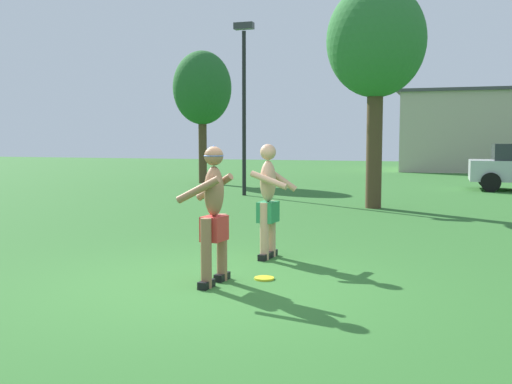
{
  "coord_description": "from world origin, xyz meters",
  "views": [
    {
      "loc": [
        2.65,
        -6.56,
        1.78
      ],
      "look_at": [
        0.07,
        1.51,
        1.01
      ],
      "focal_mm": 42.0,
      "sensor_mm": 36.0,
      "label": 1
    }
  ],
  "objects": [
    {
      "name": "tree_left_field",
      "position": [
        0.88,
        8.74,
        4.11
      ],
      "size": [
        2.46,
        2.46,
        5.59
      ],
      "color": "#4C3823",
      "rests_on": "ground_plane"
    },
    {
      "name": "player_with_cap",
      "position": [
        -0.02,
        0.11,
        0.92
      ],
      "size": [
        0.59,
        0.69,
        1.69
      ],
      "color": "black",
      "rests_on": "ground_plane"
    },
    {
      "name": "outbuilding_behind_lot",
      "position": [
        5.83,
        28.38,
        2.15
      ],
      "size": [
        11.62,
        6.83,
        4.28
      ],
      "color": "#B2A893",
      "rests_on": "ground_plane"
    },
    {
      "name": "lamp_post",
      "position": [
        -3.34,
        10.91,
        3.26
      ],
      "size": [
        0.6,
        0.24,
        5.25
      ],
      "color": "black",
      "rests_on": "ground_plane"
    },
    {
      "name": "player_in_green",
      "position": [
        0.16,
        1.82,
        0.89
      ],
      "size": [
        0.6,
        0.61,
        1.69
      ],
      "color": "black",
      "rests_on": "ground_plane"
    },
    {
      "name": "frisbee",
      "position": [
        0.49,
        0.53,
        0.01
      ],
      "size": [
        0.25,
        0.25,
        0.03
      ],
      "primitive_type": "cylinder",
      "color": "yellow",
      "rests_on": "ground_plane"
    },
    {
      "name": "tree_behind_players",
      "position": [
        -6.53,
        15.2,
        3.68
      ],
      "size": [
        2.28,
        2.28,
        5.14
      ],
      "color": "#4C3823",
      "rests_on": "ground_plane"
    },
    {
      "name": "ground_plane",
      "position": [
        0.0,
        0.0,
        0.0
      ],
      "size": [
        80.0,
        80.0,
        0.0
      ],
      "primitive_type": "plane",
      "color": "#2D6628"
    }
  ]
}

